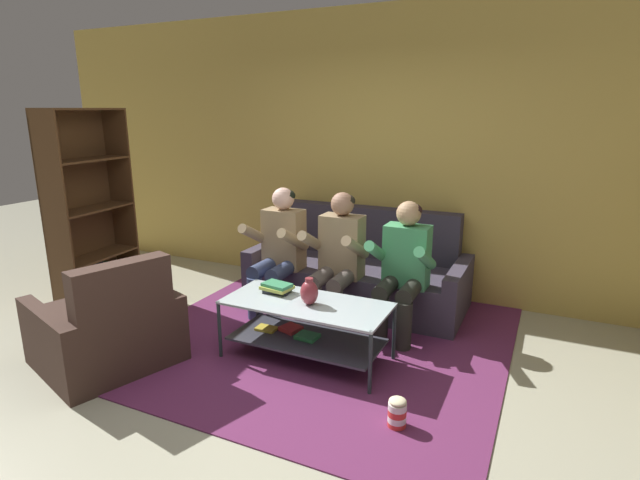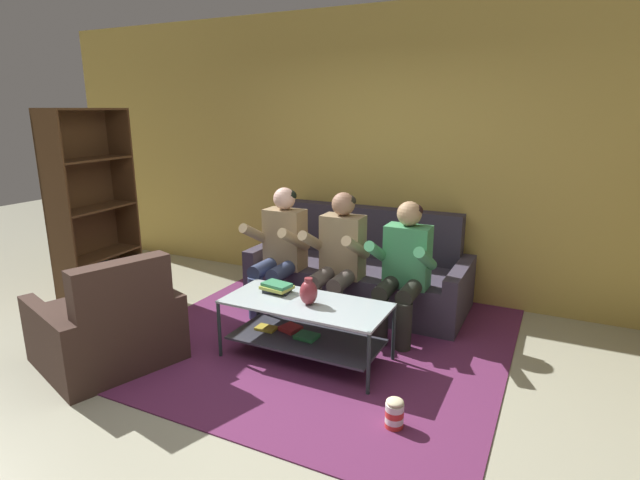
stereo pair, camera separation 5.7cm
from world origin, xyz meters
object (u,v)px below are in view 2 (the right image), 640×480
object	(u,v)px
vase	(309,292)
book_stack	(277,287)
person_seated_left	(280,247)
coffee_table	(305,321)
person_seated_middle	(338,255)
bookshelf	(92,234)
popcorn_tub	(394,413)
couch	(360,274)
armchair	(108,328)
person_seated_right	(403,265)

from	to	relation	value
vase	book_stack	xyz separation A→B (m)	(-0.35, 0.11, -0.06)
person_seated_left	coffee_table	size ratio (longest dim) A/B	0.94
person_seated_middle	bookshelf	world-z (taller)	bookshelf
popcorn_tub	coffee_table	bearing A→B (deg)	149.01
person_seated_left	coffee_table	distance (m)	1.07
couch	popcorn_tub	world-z (taller)	couch
vase	popcorn_tub	size ratio (longest dim) A/B	1.04
coffee_table	vase	xyz separation A→B (m)	(0.05, -0.03, 0.26)
person_seated_left	armchair	bearing A→B (deg)	-114.14
vase	coffee_table	bearing A→B (deg)	151.09
person_seated_middle	popcorn_tub	xyz separation A→B (m)	(0.97, -1.31, -0.54)
bookshelf	popcorn_tub	world-z (taller)	bookshelf
person_seated_right	bookshelf	xyz separation A→B (m)	(-3.02, -0.60, 0.08)
vase	popcorn_tub	world-z (taller)	vase
person_seated_right	vase	distance (m)	0.93
coffee_table	book_stack	world-z (taller)	book_stack
person_seated_left	person_seated_right	xyz separation A→B (m)	(1.21, -0.00, -0.02)
coffee_table	popcorn_tub	size ratio (longest dim) A/B	6.35
person_seated_left	bookshelf	bearing A→B (deg)	-161.55
bookshelf	armchair	bearing A→B (deg)	-37.11
person_seated_right	popcorn_tub	bearing A→B (deg)	-74.37
coffee_table	book_stack	distance (m)	0.37
person_seated_right	popcorn_tub	size ratio (longest dim) A/B	5.77
person_seated_left	book_stack	xyz separation A→B (m)	(0.37, -0.68, -0.13)
coffee_table	armchair	bearing A→B (deg)	-151.84
couch	person_seated_right	world-z (taller)	person_seated_right
person_seated_middle	popcorn_tub	bearing A→B (deg)	-53.36
person_seated_middle	armchair	size ratio (longest dim) A/B	1.03
armchair	book_stack	bearing A→B (deg)	37.68
popcorn_tub	bookshelf	bearing A→B (deg)	168.27
person_seated_middle	popcorn_tub	size ratio (longest dim) A/B	5.93
bookshelf	popcorn_tub	distance (m)	3.51
armchair	vase	bearing A→B (deg)	26.44
bookshelf	popcorn_tub	size ratio (longest dim) A/B	9.55
vase	book_stack	distance (m)	0.37
bookshelf	person_seated_right	bearing A→B (deg)	11.24
book_stack	bookshelf	world-z (taller)	bookshelf
person_seated_middle	bookshelf	distance (m)	2.49
bookshelf	popcorn_tub	bearing A→B (deg)	-11.73
couch	bookshelf	xyz separation A→B (m)	(-2.42, -1.15, 0.41)
book_stack	couch	bearing A→B (deg)	79.14
person_seated_left	popcorn_tub	world-z (taller)	person_seated_left
person_seated_left	coffee_table	world-z (taller)	person_seated_left
book_stack	popcorn_tub	distance (m)	1.42
person_seated_left	person_seated_middle	distance (m)	0.61
popcorn_tub	person_seated_middle	bearing A→B (deg)	126.64
person_seated_middle	book_stack	xyz separation A→B (m)	(-0.23, -0.68, -0.13)
bookshelf	person_seated_middle	bearing A→B (deg)	14.02
person_seated_left	popcorn_tub	bearing A→B (deg)	-39.61
book_stack	popcorn_tub	size ratio (longest dim) A/B	1.26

